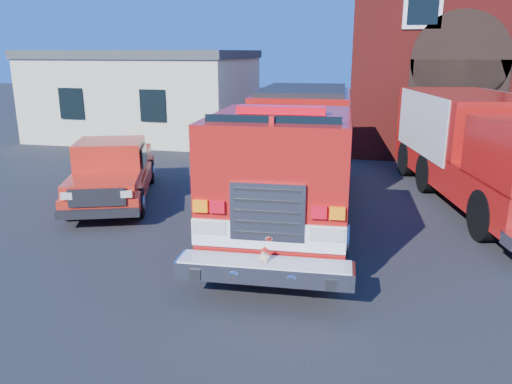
% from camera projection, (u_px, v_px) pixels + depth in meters
% --- Properties ---
extents(ground, '(100.00, 100.00, 0.00)m').
position_uv_depth(ground, '(267.00, 229.00, 12.49)').
color(ground, black).
rests_on(ground, ground).
extents(parking_stripe_mid, '(0.12, 3.00, 0.01)m').
position_uv_depth(parking_stripe_mid, '(508.00, 201.00, 14.83)').
color(parking_stripe_mid, '#DDB90B').
rests_on(parking_stripe_mid, ground).
extents(parking_stripe_far, '(0.12, 3.00, 0.01)m').
position_uv_depth(parking_stripe_far, '(487.00, 177.00, 17.64)').
color(parking_stripe_far, '#DDB90B').
rests_on(parking_stripe_far, ground).
extents(side_building, '(10.20, 8.20, 4.35)m').
position_uv_depth(side_building, '(149.00, 93.00, 26.02)').
color(side_building, beige).
rests_on(side_building, ground).
extents(fire_engine, '(3.50, 10.69, 3.25)m').
position_uv_depth(fire_engine, '(295.00, 152.00, 13.37)').
color(fire_engine, black).
rests_on(fire_engine, ground).
extents(pickup_truck, '(3.80, 5.94, 1.83)m').
position_uv_depth(pickup_truck, '(113.00, 171.00, 14.78)').
color(pickup_truck, black).
rests_on(pickup_truck, ground).
extents(secondary_truck, '(4.81, 9.76, 3.04)m').
position_uv_depth(secondary_truck, '(485.00, 146.00, 14.36)').
color(secondary_truck, black).
rests_on(secondary_truck, ground).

